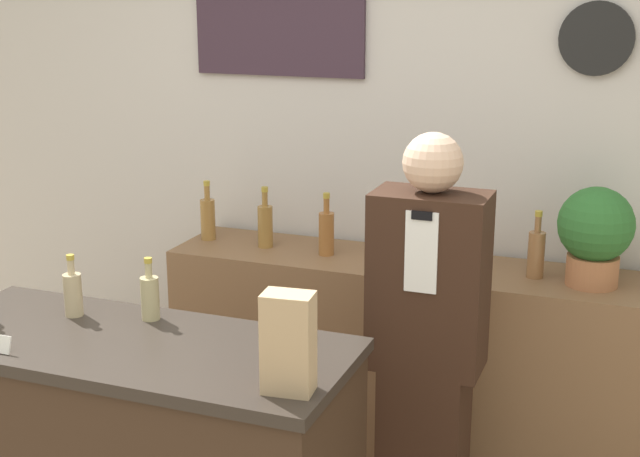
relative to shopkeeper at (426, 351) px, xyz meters
The scene contains 13 objects.
back_wall 1.16m from the shopkeeper, 116.03° to the left, with size 5.20×0.09×2.70m.
back_shelf 0.75m from the shopkeeper, 112.95° to the left, with size 2.04×0.46×0.90m.
shopkeeper is the anchor object (origin of this frame).
potted_plant 0.85m from the shopkeeper, 49.58° to the left, with size 0.29×0.29×0.39m.
paper_bag 0.87m from the shopkeeper, 104.13° to the right, with size 0.15×0.11×0.29m.
counter_bottle_1 1.25m from the shopkeeper, 155.52° to the right, with size 0.06×0.06×0.22m.
counter_bottle_2 0.99m from the shopkeeper, 152.45° to the right, with size 0.06×0.06×0.22m.
shelf_bottle_0 1.38m from the shopkeeper, 152.17° to the left, with size 0.07×0.07×0.28m.
shelf_bottle_1 1.12m from the shopkeeper, 145.70° to the left, with size 0.07×0.07×0.28m.
shelf_bottle_2 0.88m from the shopkeeper, 135.23° to the left, with size 0.07×0.07×0.28m.
shelf_bottle_3 0.72m from the shopkeeper, 116.77° to the left, with size 0.07×0.07×0.28m.
shelf_bottle_4 0.66m from the shopkeeper, 91.04° to the left, with size 0.07×0.07×0.28m.
shelf_bottle_5 0.71m from the shopkeeper, 64.88° to the left, with size 0.07×0.07×0.28m.
Camera 1 is at (1.14, -1.78, 2.05)m, focal length 50.00 mm.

